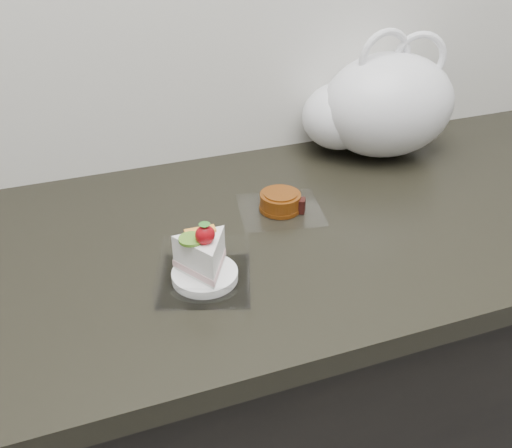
{
  "coord_description": "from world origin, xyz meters",
  "views": [
    {
      "loc": [
        -0.29,
        0.9,
        1.44
      ],
      "look_at": [
        -0.02,
        1.65,
        0.94
      ],
      "focal_mm": 40.0,
      "sensor_mm": 36.0,
      "label": 1
    }
  ],
  "objects": [
    {
      "name": "cake_tray",
      "position": [
        -0.13,
        1.58,
        0.93
      ],
      "size": [
        0.18,
        0.18,
        0.11
      ],
      "rotation": [
        0.0,
        0.0,
        -0.33
      ],
      "color": "white",
      "rests_on": "counter"
    },
    {
      "name": "mooncake_wrap",
      "position": [
        0.06,
        1.74,
        0.91
      ],
      "size": [
        0.17,
        0.17,
        0.04
      ],
      "rotation": [
        0.0,
        0.0,
        -0.02
      ],
      "color": "white",
      "rests_on": "counter"
    },
    {
      "name": "counter",
      "position": [
        0.0,
        1.69,
        0.45
      ],
      "size": [
        2.04,
        0.64,
        0.9
      ],
      "color": "black",
      "rests_on": "ground"
    },
    {
      "name": "plastic_bag",
      "position": [
        0.35,
        1.9,
        1.01
      ],
      "size": [
        0.35,
        0.26,
        0.27
      ],
      "rotation": [
        0.0,
        0.0,
        -0.13
      ],
      "color": "white",
      "rests_on": "counter"
    }
  ]
}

